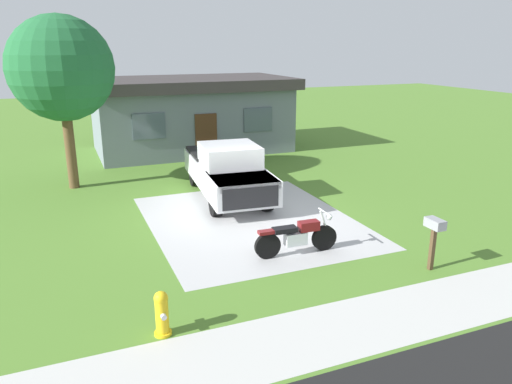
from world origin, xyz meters
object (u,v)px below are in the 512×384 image
Objects in this scene: fire_hydrant at (162,314)px; mailbox at (434,231)px; motorcycle at (297,236)px; pickup_truck at (227,170)px; shade_tree at (61,69)px; neighbor_house at (191,114)px.

fire_hydrant is 0.69× the size of mailbox.
motorcycle is 3.23m from mailbox.
pickup_truck reaches higher than motorcycle.
motorcycle is 2.54× the size of fire_hydrant.
shade_tree reaches higher than motorcycle.
motorcycle is at bearing 30.25° from fire_hydrant.
shade_tree reaches higher than pickup_truck.
mailbox is (2.54, -7.26, 0.03)m from pickup_truck.
pickup_truck is (-0.04, 5.28, 0.48)m from motorcycle.
mailbox is 13.19m from shade_tree.
mailbox reaches higher than motorcycle.
fire_hydrant is at bearing -116.99° from pickup_truck.
neighbor_house is (4.78, 15.60, 1.36)m from fire_hydrant.
fire_hydrant is 6.42m from mailbox.
pickup_truck is at bearing -96.61° from neighbor_house.
mailbox is (6.39, 0.29, 0.55)m from fire_hydrant.
neighbor_house is (0.90, 13.34, 1.32)m from motorcycle.
fire_hydrant is 16.37m from neighbor_house.
fire_hydrant is at bearing -107.02° from neighbor_house.
fire_hydrant is 0.14× the size of shade_tree.
pickup_truck is 6.63× the size of fire_hydrant.
fire_hydrant is (-3.84, -7.54, -0.53)m from pickup_truck.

